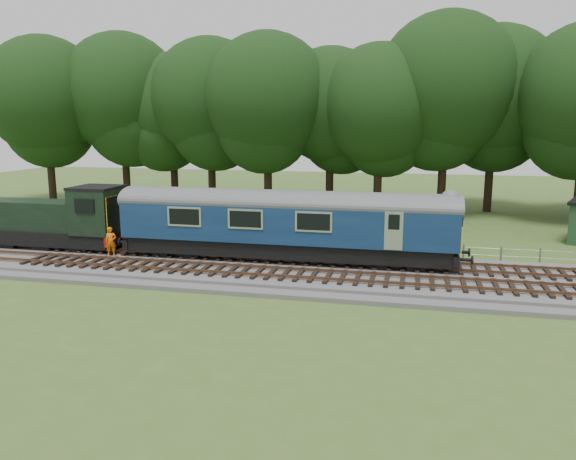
# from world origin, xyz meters

# --- Properties ---
(ground) EXTENTS (120.00, 120.00, 0.00)m
(ground) POSITION_xyz_m (0.00, 0.00, 0.00)
(ground) COLOR #406123
(ground) RESTS_ON ground
(ballast) EXTENTS (70.00, 7.00, 0.35)m
(ballast) POSITION_xyz_m (0.00, 0.00, 0.17)
(ballast) COLOR #4C4C4F
(ballast) RESTS_ON ground
(track_north) EXTENTS (67.20, 2.40, 0.21)m
(track_north) POSITION_xyz_m (0.00, 1.40, 0.42)
(track_north) COLOR black
(track_north) RESTS_ON ballast
(track_south) EXTENTS (67.20, 2.40, 0.21)m
(track_south) POSITION_xyz_m (0.00, -1.60, 0.42)
(track_south) COLOR black
(track_south) RESTS_ON ballast
(fence) EXTENTS (64.00, 0.12, 1.00)m
(fence) POSITION_xyz_m (0.00, 4.50, 0.00)
(fence) COLOR #6B6054
(fence) RESTS_ON ground
(tree_line) EXTENTS (70.00, 8.00, 18.00)m
(tree_line) POSITION_xyz_m (0.00, 22.00, 0.00)
(tree_line) COLOR black
(tree_line) RESTS_ON ground
(dmu_railcar) EXTENTS (18.05, 2.86, 3.88)m
(dmu_railcar) POSITION_xyz_m (-3.51, 1.40, 2.61)
(dmu_railcar) COLOR black
(dmu_railcar) RESTS_ON ground
(shunter_loco) EXTENTS (8.91, 2.60, 3.38)m
(shunter_loco) POSITION_xyz_m (-17.44, 1.40, 1.97)
(shunter_loco) COLOR black
(shunter_loco) RESTS_ON ground
(worker) EXTENTS (0.71, 0.63, 1.63)m
(worker) POSITION_xyz_m (-13.20, 0.07, 1.17)
(worker) COLOR orange
(worker) RESTS_ON ballast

